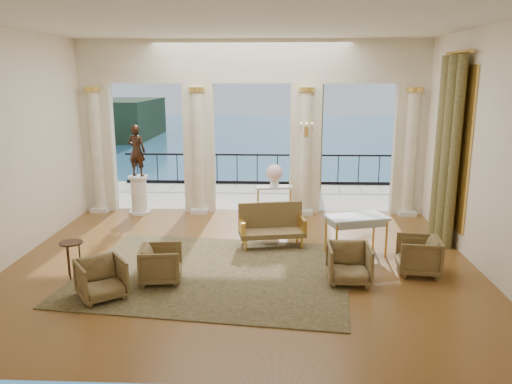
{
  "coord_description": "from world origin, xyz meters",
  "views": [
    {
      "loc": [
        0.64,
        -9.22,
        3.57
      ],
      "look_at": [
        0.24,
        0.6,
        1.29
      ],
      "focal_mm": 35.0,
      "sensor_mm": 36.0,
      "label": 1
    }
  ],
  "objects_px": {
    "armchair_a": "(101,277)",
    "statue": "(137,151)",
    "pedestal": "(139,196)",
    "armchair_d": "(161,262)",
    "settee": "(271,225)",
    "game_table": "(357,220)",
    "console_table": "(274,192)",
    "side_table": "(71,247)",
    "armchair_b": "(349,262)",
    "armchair_c": "(418,254)"
  },
  "relations": [
    {
      "from": "pedestal",
      "to": "side_table",
      "type": "xyz_separation_m",
      "value": [
        -0.04,
        -4.35,
        0.09
      ]
    },
    {
      "from": "settee",
      "to": "game_table",
      "type": "distance_m",
      "value": 1.82
    },
    {
      "from": "armchair_c",
      "to": "armchair_d",
      "type": "height_order",
      "value": "armchair_c"
    },
    {
      "from": "side_table",
      "to": "game_table",
      "type": "bearing_deg",
      "value": 14.87
    },
    {
      "from": "console_table",
      "to": "armchair_b",
      "type": "bearing_deg",
      "value": -79.86
    },
    {
      "from": "armchair_b",
      "to": "statue",
      "type": "distance_m",
      "value": 6.72
    },
    {
      "from": "armchair_d",
      "to": "armchair_a",
      "type": "bearing_deg",
      "value": 123.61
    },
    {
      "from": "pedestal",
      "to": "side_table",
      "type": "height_order",
      "value": "pedestal"
    },
    {
      "from": "armchair_a",
      "to": "pedestal",
      "type": "bearing_deg",
      "value": 62.61
    },
    {
      "from": "pedestal",
      "to": "side_table",
      "type": "distance_m",
      "value": 4.36
    },
    {
      "from": "armchair_c",
      "to": "statue",
      "type": "bearing_deg",
      "value": -115.21
    },
    {
      "from": "armchair_a",
      "to": "statue",
      "type": "relative_size",
      "value": 0.54
    },
    {
      "from": "game_table",
      "to": "side_table",
      "type": "relative_size",
      "value": 1.97
    },
    {
      "from": "pedestal",
      "to": "statue",
      "type": "distance_m",
      "value": 1.2
    },
    {
      "from": "armchair_a",
      "to": "armchair_c",
      "type": "xyz_separation_m",
      "value": [
        5.5,
        1.29,
        0.02
      ]
    },
    {
      "from": "armchair_b",
      "to": "game_table",
      "type": "bearing_deg",
      "value": 76.67
    },
    {
      "from": "armchair_b",
      "to": "statue",
      "type": "relative_size",
      "value": 0.57
    },
    {
      "from": "armchair_b",
      "to": "game_table",
      "type": "distance_m",
      "value": 1.5
    },
    {
      "from": "armchair_a",
      "to": "game_table",
      "type": "distance_m",
      "value": 5.03
    },
    {
      "from": "armchair_b",
      "to": "console_table",
      "type": "height_order",
      "value": "console_table"
    },
    {
      "from": "armchair_b",
      "to": "pedestal",
      "type": "distance_m",
      "value": 6.59
    },
    {
      "from": "settee",
      "to": "pedestal",
      "type": "distance_m",
      "value": 4.3
    },
    {
      "from": "armchair_b",
      "to": "settee",
      "type": "xyz_separation_m",
      "value": [
        -1.39,
        1.92,
        0.08
      ]
    },
    {
      "from": "armchair_c",
      "to": "armchair_d",
      "type": "distance_m",
      "value": 4.7
    },
    {
      "from": "armchair_c",
      "to": "armchair_d",
      "type": "xyz_separation_m",
      "value": [
        -4.67,
        -0.58,
        -0.02
      ]
    },
    {
      "from": "game_table",
      "to": "console_table",
      "type": "xyz_separation_m",
      "value": [
        -1.68,
        2.49,
        -0.01
      ]
    },
    {
      "from": "console_table",
      "to": "armchair_a",
      "type": "bearing_deg",
      "value": -129.51
    },
    {
      "from": "settee",
      "to": "statue",
      "type": "relative_size",
      "value": 1.1
    },
    {
      "from": "armchair_b",
      "to": "pedestal",
      "type": "height_order",
      "value": "pedestal"
    },
    {
      "from": "armchair_b",
      "to": "armchair_c",
      "type": "bearing_deg",
      "value": 19.36
    },
    {
      "from": "armchair_c",
      "to": "game_table",
      "type": "relative_size",
      "value": 0.57
    },
    {
      "from": "pedestal",
      "to": "armchair_c",
      "type": "bearing_deg",
      "value": -31.82
    },
    {
      "from": "armchair_d",
      "to": "pedestal",
      "type": "bearing_deg",
      "value": 12.68
    },
    {
      "from": "armchair_a",
      "to": "settee",
      "type": "distance_m",
      "value": 3.89
    },
    {
      "from": "armchair_b",
      "to": "armchair_c",
      "type": "height_order",
      "value": "same"
    },
    {
      "from": "settee",
      "to": "side_table",
      "type": "height_order",
      "value": "settee"
    },
    {
      "from": "pedestal",
      "to": "armchair_d",
      "type": "bearing_deg",
      "value": -70.25
    },
    {
      "from": "armchair_b",
      "to": "statue",
      "type": "height_order",
      "value": "statue"
    },
    {
      "from": "armchair_d",
      "to": "pedestal",
      "type": "height_order",
      "value": "pedestal"
    },
    {
      "from": "armchair_a",
      "to": "pedestal",
      "type": "relative_size",
      "value": 0.71
    },
    {
      "from": "statue",
      "to": "armchair_b",
      "type": "bearing_deg",
      "value": 155.04
    },
    {
      "from": "armchair_d",
      "to": "settee",
      "type": "xyz_separation_m",
      "value": [
        1.94,
        2.02,
        0.09
      ]
    },
    {
      "from": "settee",
      "to": "game_table",
      "type": "height_order",
      "value": "settee"
    },
    {
      "from": "armchair_c",
      "to": "console_table",
      "type": "height_order",
      "value": "console_table"
    },
    {
      "from": "console_table",
      "to": "side_table",
      "type": "height_order",
      "value": "console_table"
    },
    {
      "from": "side_table",
      "to": "statue",
      "type": "bearing_deg",
      "value": 89.42
    },
    {
      "from": "armchair_a",
      "to": "statue",
      "type": "bearing_deg",
      "value": 62.61
    },
    {
      "from": "armchair_b",
      "to": "side_table",
      "type": "xyz_separation_m",
      "value": [
        -4.98,
        0.01,
        0.2
      ]
    },
    {
      "from": "armchair_c",
      "to": "armchair_d",
      "type": "relative_size",
      "value": 1.05
    },
    {
      "from": "console_table",
      "to": "side_table",
      "type": "relative_size",
      "value": 1.43
    }
  ]
}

